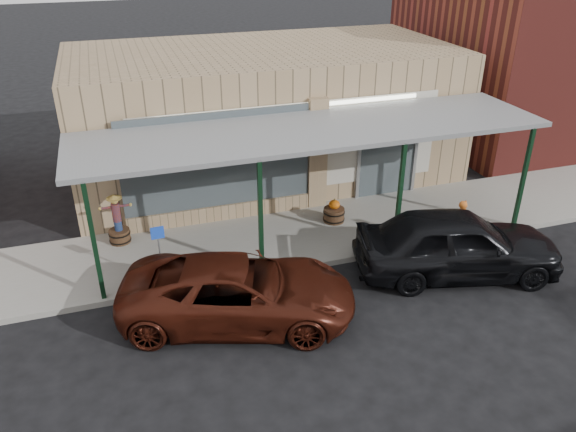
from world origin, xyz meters
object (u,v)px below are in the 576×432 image
object	(u,v)px
barrel_scarecrow	(118,226)
barrel_pumpkin	(334,213)
handicap_sign	(159,247)
car_maroon	(239,291)
parked_sedan	(457,243)

from	to	relation	value
barrel_scarecrow	barrel_pumpkin	distance (m)	5.86
handicap_sign	car_maroon	bearing A→B (deg)	-52.76
barrel_scarecrow	car_maroon	world-z (taller)	barrel_scarecrow
parked_sedan	barrel_pumpkin	bearing A→B (deg)	44.83
car_maroon	parked_sedan	bearing A→B (deg)	-70.99
barrel_scarecrow	parked_sedan	world-z (taller)	parked_sedan
handicap_sign	barrel_pumpkin	bearing A→B (deg)	14.56
barrel_pumpkin	parked_sedan	xyz separation A→B (m)	(1.89, -3.16, 0.43)
barrel_scarecrow	handicap_sign	xyz separation A→B (m)	(0.85, -2.21, 0.46)
car_maroon	barrel_pumpkin	bearing A→B (deg)	-29.36
barrel_pumpkin	car_maroon	world-z (taller)	car_maroon
barrel_scarecrow	barrel_pumpkin	bearing A→B (deg)	-3.08
barrel_scarecrow	parked_sedan	xyz separation A→B (m)	(7.71, -3.81, 0.21)
handicap_sign	parked_sedan	distance (m)	7.05
barrel_pumpkin	parked_sedan	bearing A→B (deg)	-59.08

